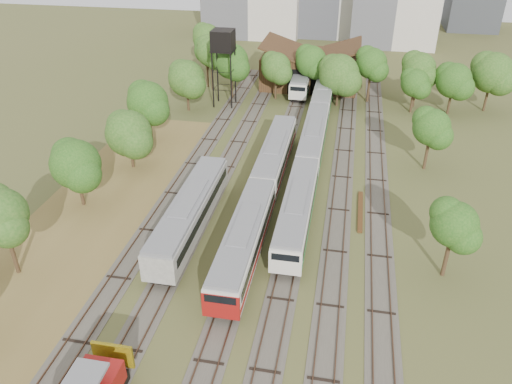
# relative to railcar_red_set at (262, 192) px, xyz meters

# --- Properties ---
(ground) EXTENTS (240.00, 240.00, 0.00)m
(ground) POSITION_rel_railcar_red_set_xyz_m (2.00, -16.72, -1.91)
(ground) COLOR #475123
(ground) RESTS_ON ground
(dry_grass_patch) EXTENTS (14.00, 60.00, 0.04)m
(dry_grass_patch) POSITION_rel_railcar_red_set_xyz_m (-16.00, -8.72, -1.89)
(dry_grass_patch) COLOR brown
(dry_grass_patch) RESTS_ON ground
(tracks) EXTENTS (24.60, 80.00, 0.19)m
(tracks) POSITION_rel_railcar_red_set_xyz_m (1.33, 8.28, -1.87)
(tracks) COLOR #4C473D
(tracks) RESTS_ON ground
(railcar_red_set) EXTENTS (2.92, 34.58, 3.61)m
(railcar_red_set) POSITION_rel_railcar_red_set_xyz_m (0.00, 0.00, 0.00)
(railcar_red_set) COLOR black
(railcar_red_set) RESTS_ON ground
(railcar_green_set) EXTENTS (2.82, 52.08, 3.49)m
(railcar_green_set) POSITION_rel_railcar_red_set_xyz_m (4.00, 14.71, -0.07)
(railcar_green_set) COLOR black
(railcar_green_set) RESTS_ON ground
(railcar_rear) EXTENTS (2.83, 16.08, 3.50)m
(railcar_rear) POSITION_rel_railcar_red_set_xyz_m (0.00, 39.22, -0.06)
(railcar_rear) COLOR black
(railcar_rear) RESTS_ON ground
(old_grey_coach) EXTENTS (3.01, 18.00, 3.72)m
(old_grey_coach) POSITION_rel_railcar_red_set_xyz_m (-6.00, -5.44, 0.12)
(old_grey_coach) COLOR black
(old_grey_coach) RESTS_ON ground
(water_tower) EXTENTS (3.34, 3.34, 11.56)m
(water_tower) POSITION_rel_railcar_red_set_xyz_m (-11.20, 29.06, 7.84)
(water_tower) COLOR black
(water_tower) RESTS_ON ground
(rail_pile_far) EXTENTS (0.48, 7.74, 0.25)m
(rail_pile_far) POSITION_rel_railcar_red_set_xyz_m (10.20, 1.05, -1.78)
(rail_pile_far) COLOR #553318
(rail_pile_far) RESTS_ON ground
(maintenance_shed) EXTENTS (16.45, 11.55, 7.58)m
(maintenance_shed) POSITION_rel_railcar_red_set_xyz_m (1.00, 41.26, 1.01)
(maintenance_shed) COLOR #3C2415
(maintenance_shed) RESTS_ON ground
(tree_band_left) EXTENTS (8.21, 76.30, 8.50)m
(tree_band_left) POSITION_rel_railcar_red_set_xyz_m (-17.79, 10.26, 3.35)
(tree_band_left) COLOR #382616
(tree_band_left) RESTS_ON ground
(tree_band_far) EXTENTS (48.96, 9.47, 8.94)m
(tree_band_far) POSITION_rel_railcar_red_set_xyz_m (7.62, 33.52, 3.76)
(tree_band_far) COLOR #382616
(tree_band_far) RESTS_ON ground
(tree_band_right) EXTENTS (4.46, 43.14, 7.52)m
(tree_band_right) POSITION_rel_railcar_red_set_xyz_m (17.45, 13.18, 3.14)
(tree_band_right) COLOR #382616
(tree_band_right) RESTS_ON ground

